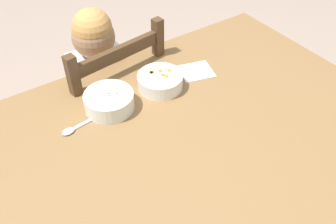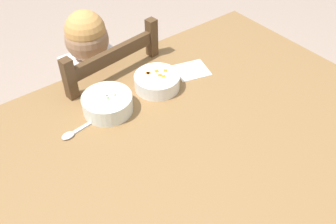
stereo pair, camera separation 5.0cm
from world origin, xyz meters
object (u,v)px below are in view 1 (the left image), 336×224
(bowl_of_peas, at_px, (109,101))
(dining_table, at_px, (185,155))
(spoon, at_px, (74,128))
(bowl_of_carrots, at_px, (160,81))
(child_figure, at_px, (103,83))
(dining_chair, at_px, (108,114))

(bowl_of_peas, bearing_deg, dining_table, -60.25)
(dining_table, bearing_deg, spoon, 142.46)
(dining_table, distance_m, bowl_of_carrots, 0.28)
(dining_table, distance_m, child_figure, 0.54)
(child_figure, bearing_deg, dining_chair, 51.76)
(bowl_of_peas, height_order, bowl_of_carrots, bowl_of_peas)
(bowl_of_carrots, bearing_deg, bowl_of_peas, -179.98)
(spoon, bearing_deg, bowl_of_peas, 11.16)
(dining_chair, distance_m, child_figure, 0.19)
(dining_table, relative_size, bowl_of_carrots, 8.66)
(child_figure, bearing_deg, dining_table, -85.84)
(child_figure, distance_m, bowl_of_carrots, 0.35)
(child_figure, height_order, bowl_of_peas, child_figure)
(bowl_of_peas, bearing_deg, spoon, -168.84)
(dining_table, xyz_separation_m, bowl_of_peas, (-0.14, 0.25, 0.13))
(spoon, bearing_deg, dining_table, -37.54)
(bowl_of_peas, distance_m, bowl_of_carrots, 0.20)
(spoon, bearing_deg, bowl_of_carrots, 4.67)
(bowl_of_carrots, height_order, spoon, bowl_of_carrots)
(dining_table, xyz_separation_m, dining_chair, (-0.03, 0.55, -0.22))
(child_figure, xyz_separation_m, spoon, (-0.25, -0.32, 0.13))
(dining_table, distance_m, dining_chair, 0.59)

